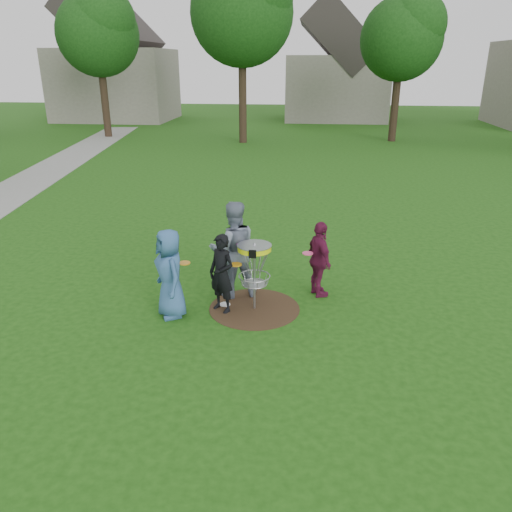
# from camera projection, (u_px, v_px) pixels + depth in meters

# --- Properties ---
(ground) EXTENTS (100.00, 100.00, 0.00)m
(ground) POSITION_uv_depth(u_px,v_px,m) (254.00, 308.00, 9.90)
(ground) COLOR #19470F
(ground) RESTS_ON ground
(dirt_patch) EXTENTS (1.80, 1.80, 0.01)m
(dirt_patch) POSITION_uv_depth(u_px,v_px,m) (254.00, 308.00, 9.90)
(dirt_patch) COLOR #47331E
(dirt_patch) RESTS_ON ground
(concrete_path) EXTENTS (7.75, 39.92, 0.02)m
(concrete_path) POSITION_uv_depth(u_px,v_px,m) (7.00, 195.00, 18.27)
(concrete_path) COLOR #9E9E99
(concrete_path) RESTS_ON ground
(player_blue) EXTENTS (0.92, 1.01, 1.73)m
(player_blue) POSITION_uv_depth(u_px,v_px,m) (170.00, 274.00, 9.34)
(player_blue) COLOR #345C8F
(player_blue) RESTS_ON ground
(player_black) EXTENTS (0.68, 0.62, 1.56)m
(player_black) POSITION_uv_depth(u_px,v_px,m) (222.00, 274.00, 9.55)
(player_black) COLOR black
(player_black) RESTS_ON ground
(player_grey) EXTENTS (1.17, 1.03, 2.02)m
(player_grey) POSITION_uv_depth(u_px,v_px,m) (233.00, 249.00, 10.13)
(player_grey) COLOR slate
(player_grey) RESTS_ON ground
(player_maroon) EXTENTS (0.74, 1.02, 1.60)m
(player_maroon) POSITION_uv_depth(u_px,v_px,m) (319.00, 260.00, 10.18)
(player_maroon) COLOR maroon
(player_maroon) RESTS_ON ground
(disc_on_grass) EXTENTS (0.22, 0.22, 0.02)m
(disc_on_grass) POSITION_uv_depth(u_px,v_px,m) (225.00, 304.00, 10.04)
(disc_on_grass) COLOR white
(disc_on_grass) RESTS_ON ground
(disc_golf_basket) EXTENTS (0.66, 0.67, 1.38)m
(disc_golf_basket) POSITION_uv_depth(u_px,v_px,m) (254.00, 261.00, 9.53)
(disc_golf_basket) COLOR #9EA0A5
(disc_golf_basket) RESTS_ON ground
(held_discs) EXTENTS (2.51, 1.17, 0.29)m
(held_discs) POSITION_uv_depth(u_px,v_px,m) (243.00, 256.00, 9.67)
(held_discs) COLOR orange
(held_discs) RESTS_ON ground
(tree_row) EXTENTS (51.20, 17.42, 9.90)m
(tree_row) POSITION_uv_depth(u_px,v_px,m) (304.00, 28.00, 26.74)
(tree_row) COLOR #38281C
(tree_row) RESTS_ON ground
(house_row) EXTENTS (44.50, 10.65, 11.62)m
(house_row) POSITION_uv_depth(u_px,v_px,m) (361.00, 67.00, 38.55)
(house_row) COLOR gray
(house_row) RESTS_ON ground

